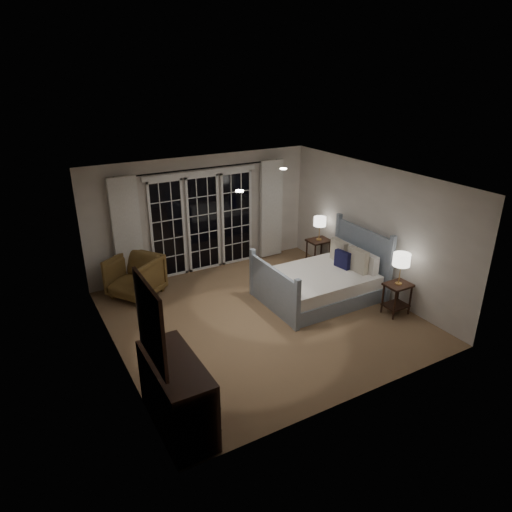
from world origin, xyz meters
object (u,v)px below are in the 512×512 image
lamp_right (320,222)px  armchair (135,276)px  nightstand_left (397,294)px  nightstand_right (318,249)px  bed (322,282)px  lamp_left (402,260)px  dresser (177,394)px

lamp_right → armchair: lamp_right is taller
nightstand_left → lamp_right: lamp_right is taller
nightstand_right → lamp_right: (0.00, 0.00, 0.63)m
bed → lamp_left: 1.60m
nightstand_right → armchair: size_ratio=0.71×
nightstand_right → lamp_right: size_ratio=1.20×
nightstand_left → nightstand_right: (0.06, 2.43, 0.03)m
nightstand_right → lamp_right: bearing=0.0°
nightstand_right → lamp_left: size_ratio=1.08×
armchair → dresser: dresser is taller
lamp_right → armchair: bearing=171.4°
bed → lamp_left: (0.78, -1.18, 0.74)m
lamp_left → nightstand_right: bearing=88.6°
lamp_right → nightstand_right: bearing=0.0°
lamp_left → lamp_right: lamp_left is taller
nightstand_right → armchair: armchair is taller
bed → nightstand_right: 1.51m
nightstand_right → dresser: 5.48m
lamp_right → dresser: lamp_right is taller
bed → lamp_right: (0.84, 1.25, 0.73)m
nightstand_left → armchair: bearing=142.1°
bed → nightstand_left: 1.42m
bed → armchair: size_ratio=2.40×
bed → armchair: 3.62m
lamp_left → armchair: (-3.89, 3.03, -0.65)m
armchair → dresser: (-0.54, -3.74, 0.07)m
nightstand_right → lamp_right: 0.63m
nightstand_left → lamp_left: (0.00, 0.00, 0.67)m
lamp_left → lamp_right: bearing=88.6°
bed → nightstand_right: bed is taller
nightstand_right → armchair: bearing=171.4°
nightstand_left → nightstand_right: size_ratio=0.94×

